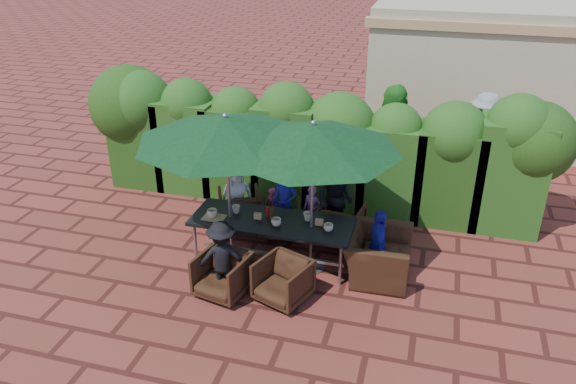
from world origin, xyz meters
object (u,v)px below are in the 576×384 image
(dining_table, at_px, (272,224))
(chair_far_right, at_px, (341,221))
(chair_end_right, at_px, (378,249))
(chair_far_mid, at_px, (281,217))
(chair_far_left, at_px, (240,207))
(umbrella_left, at_px, (226,129))
(umbrella_right, at_px, (313,137))
(chair_near_right, at_px, (283,279))
(chair_near_left, at_px, (222,273))

(dining_table, height_order, chair_far_right, dining_table)
(chair_end_right, bearing_deg, chair_far_right, 38.39)
(chair_far_mid, height_order, chair_end_right, chair_end_right)
(chair_far_mid, bearing_deg, chair_far_left, -23.66)
(dining_table, distance_m, chair_end_right, 1.69)
(umbrella_left, height_order, umbrella_right, same)
(chair_far_mid, xyz_separation_m, chair_near_right, (0.55, -1.76, 0.01))
(chair_far_mid, xyz_separation_m, chair_end_right, (1.78, -0.79, 0.14))
(chair_far_mid, bearing_deg, dining_table, 82.10)
(dining_table, bearing_deg, umbrella_left, -173.64)
(dining_table, xyz_separation_m, chair_far_mid, (-0.11, 0.84, -0.33))
(chair_near_left, xyz_separation_m, chair_end_right, (2.12, 1.08, 0.12))
(umbrella_left, height_order, chair_near_left, umbrella_left)
(chair_far_mid, relative_size, chair_far_right, 0.95)
(umbrella_left, relative_size, chair_far_mid, 3.95)
(chair_far_left, bearing_deg, chair_near_left, 78.10)
(chair_end_right, bearing_deg, umbrella_left, 91.71)
(chair_far_left, relative_size, chair_far_mid, 1.07)
(dining_table, distance_m, chair_near_left, 1.16)
(umbrella_left, xyz_separation_m, umbrella_right, (1.30, 0.04, -0.00))
(umbrella_left, bearing_deg, dining_table, 6.36)
(chair_near_left, distance_m, chair_end_right, 2.38)
(dining_table, relative_size, chair_end_right, 2.30)
(dining_table, relative_size, chair_far_mid, 3.68)
(dining_table, bearing_deg, chair_end_right, 1.76)
(dining_table, distance_m, chair_far_right, 1.36)
(umbrella_left, distance_m, chair_far_left, 2.13)
(chair_far_left, xyz_separation_m, chair_far_right, (1.83, -0.02, -0.00))
(umbrella_right, xyz_separation_m, chair_far_left, (-1.54, 0.99, -1.84))
(chair_far_right, bearing_deg, umbrella_left, 41.20)
(chair_near_left, bearing_deg, chair_far_mid, 91.65)
(dining_table, xyz_separation_m, chair_near_left, (-0.44, -1.03, -0.32))
(chair_end_right, bearing_deg, chair_far_mid, 64.74)
(umbrella_left, relative_size, umbrella_right, 1.05)
(chair_near_right, bearing_deg, umbrella_right, 97.95)
(chair_end_right, bearing_deg, chair_near_right, 127.01)
(chair_near_right, relative_size, chair_end_right, 0.64)
(chair_near_left, bearing_deg, chair_end_right, 38.89)
(dining_table, xyz_separation_m, chair_near_right, (0.44, -0.92, -0.32))
(dining_table, distance_m, chair_far_mid, 0.91)
(chair_far_mid, xyz_separation_m, chair_near_left, (-0.34, -1.87, 0.01))
(chair_near_right, bearing_deg, chair_near_left, -153.09)
(chair_far_left, height_order, chair_near_right, chair_far_left)
(chair_far_mid, relative_size, chair_near_left, 0.96)
(chair_far_right, height_order, chair_near_right, chair_far_right)
(umbrella_right, relative_size, chair_far_left, 3.50)
(umbrella_right, relative_size, chair_near_left, 3.61)
(umbrella_right, xyz_separation_m, chair_near_left, (-1.08, -0.99, -1.86))
(umbrella_right, bearing_deg, chair_near_right, -102.37)
(chair_far_mid, height_order, chair_far_right, chair_far_right)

